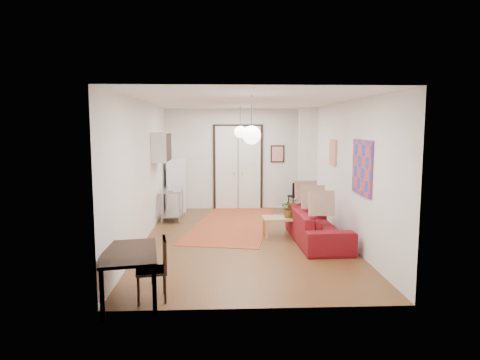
{
  "coord_description": "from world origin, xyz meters",
  "views": [
    {
      "loc": [
        -0.49,
        -8.87,
        2.38
      ],
      "look_at": [
        -0.09,
        0.2,
        1.25
      ],
      "focal_mm": 32.0,
      "sensor_mm": 36.0,
      "label": 1
    }
  ],
  "objects_px": {
    "kitchen_counter": "(172,201)",
    "coffee_table": "(285,220)",
    "sofa": "(317,226)",
    "fridge": "(177,185)",
    "dining_table": "(129,257)",
    "dining_chair_near": "(152,263)",
    "dining_chair_far": "(152,263)",
    "black_side_chair": "(295,193)"
  },
  "relations": [
    {
      "from": "dining_chair_far",
      "to": "black_side_chair",
      "type": "xyz_separation_m",
      "value": [
        3.11,
        6.29,
        -0.02
      ]
    },
    {
      "from": "coffee_table",
      "to": "dining_chair_near",
      "type": "xyz_separation_m",
      "value": [
        -2.35,
        -3.27,
        0.13
      ]
    },
    {
      "from": "kitchen_counter",
      "to": "coffee_table",
      "type": "bearing_deg",
      "value": -35.3
    },
    {
      "from": "dining_chair_far",
      "to": "black_side_chair",
      "type": "distance_m",
      "value": 7.02
    },
    {
      "from": "kitchen_counter",
      "to": "dining_chair_near",
      "type": "height_order",
      "value": "dining_chair_near"
    },
    {
      "from": "kitchen_counter",
      "to": "fridge",
      "type": "bearing_deg",
      "value": 89.49
    },
    {
      "from": "fridge",
      "to": "dining_chair_far",
      "type": "xyz_separation_m",
      "value": [
        0.29,
        -6.22,
        -0.25
      ]
    },
    {
      "from": "coffee_table",
      "to": "kitchen_counter",
      "type": "bearing_deg",
      "value": 145.21
    },
    {
      "from": "dining_table",
      "to": "dining_chair_far",
      "type": "relative_size",
      "value": 1.58
    },
    {
      "from": "dining_chair_far",
      "to": "dining_table",
      "type": "bearing_deg",
      "value": -83.62
    },
    {
      "from": "sofa",
      "to": "dining_table",
      "type": "height_order",
      "value": "dining_table"
    },
    {
      "from": "dining_chair_far",
      "to": "dining_chair_near",
      "type": "bearing_deg",
      "value": 0.0
    },
    {
      "from": "fridge",
      "to": "dining_table",
      "type": "relative_size",
      "value": 1.09
    },
    {
      "from": "dining_chair_far",
      "to": "black_side_chair",
      "type": "relative_size",
      "value": 1.06
    },
    {
      "from": "dining_chair_far",
      "to": "coffee_table",
      "type": "bearing_deg",
      "value": 134.36
    },
    {
      "from": "dining_chair_far",
      "to": "kitchen_counter",
      "type": "bearing_deg",
      "value": 173.26
    },
    {
      "from": "sofa",
      "to": "dining_chair_far",
      "type": "relative_size",
      "value": 2.71
    },
    {
      "from": "fridge",
      "to": "black_side_chair",
      "type": "bearing_deg",
      "value": -1.74
    },
    {
      "from": "kitchen_counter",
      "to": "fridge",
      "type": "relative_size",
      "value": 0.69
    },
    {
      "from": "coffee_table",
      "to": "black_side_chair",
      "type": "distance_m",
      "value": 3.12
    },
    {
      "from": "coffee_table",
      "to": "dining_chair_far",
      "type": "bearing_deg",
      "value": -125.66
    },
    {
      "from": "dining_chair_far",
      "to": "fridge",
      "type": "bearing_deg",
      "value": 172.68
    },
    {
      "from": "fridge",
      "to": "dining_chair_far",
      "type": "height_order",
      "value": "fridge"
    },
    {
      "from": "kitchen_counter",
      "to": "black_side_chair",
      "type": "relative_size",
      "value": 1.26
    },
    {
      "from": "black_side_chair",
      "to": "kitchen_counter",
      "type": "bearing_deg",
      "value": 3.88
    },
    {
      "from": "sofa",
      "to": "fridge",
      "type": "relative_size",
      "value": 1.58
    },
    {
      "from": "sofa",
      "to": "coffee_table",
      "type": "height_order",
      "value": "sofa"
    },
    {
      "from": "sofa",
      "to": "black_side_chair",
      "type": "bearing_deg",
      "value": -3.96
    },
    {
      "from": "sofa",
      "to": "coffee_table",
      "type": "relative_size",
      "value": 2.41
    },
    {
      "from": "dining_chair_near",
      "to": "dining_chair_far",
      "type": "distance_m",
      "value": 0.0
    },
    {
      "from": "sofa",
      "to": "kitchen_counter",
      "type": "xyz_separation_m",
      "value": [
        -3.24,
        2.33,
        0.15
      ]
    },
    {
      "from": "kitchen_counter",
      "to": "dining_chair_near",
      "type": "xyz_separation_m",
      "value": [
        0.29,
        -5.1,
        0.01
      ]
    },
    {
      "from": "sofa",
      "to": "coffee_table",
      "type": "bearing_deg",
      "value": 48.87
    },
    {
      "from": "sofa",
      "to": "fridge",
      "type": "height_order",
      "value": "fridge"
    },
    {
      "from": "dining_table",
      "to": "black_side_chair",
      "type": "relative_size",
      "value": 1.67
    },
    {
      "from": "fridge",
      "to": "dining_chair_near",
      "type": "bearing_deg",
      "value": -90.34
    },
    {
      "from": "fridge",
      "to": "coffee_table",
      "type": "bearing_deg",
      "value": -51.15
    },
    {
      "from": "fridge",
      "to": "dining_chair_near",
      "type": "height_order",
      "value": "fridge"
    },
    {
      "from": "dining_table",
      "to": "black_side_chair",
      "type": "xyz_separation_m",
      "value": [
        3.4,
        6.38,
        -0.15
      ]
    },
    {
      "from": "dining_table",
      "to": "sofa",
      "type": "bearing_deg",
      "value": 41.38
    },
    {
      "from": "sofa",
      "to": "coffee_table",
      "type": "distance_m",
      "value": 0.79
    },
    {
      "from": "black_side_chair",
      "to": "fridge",
      "type": "bearing_deg",
      "value": -14.08
    }
  ]
}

